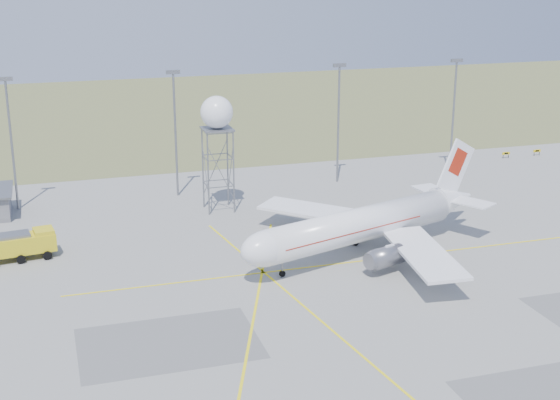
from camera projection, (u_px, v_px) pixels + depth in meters
name	position (u px, v px, depth m)	size (l,w,h in m)	color
ground	(415.00, 387.00, 70.60)	(400.00, 400.00, 0.00)	#989893
grass_strip	(166.00, 112.00, 198.37)	(400.00, 120.00, 0.03)	olive
mast_a	(11.00, 133.00, 117.39)	(2.20, 0.50, 20.50)	slate
mast_b	(175.00, 123.00, 124.45)	(2.20, 0.50, 20.50)	slate
mast_c	(339.00, 113.00, 132.36)	(2.20, 0.50, 20.50)	slate
mast_d	(454.00, 106.00, 138.58)	(2.20, 0.50, 20.50)	slate
taxi_sign_near	(506.00, 154.00, 151.76)	(1.60, 0.17, 1.20)	black
taxi_sign_far	(537.00, 151.00, 153.74)	(1.60, 0.17, 1.20)	black
airliner_main	(363.00, 225.00, 101.10)	(38.46, 36.31, 13.39)	white
radar_tower	(218.00, 147.00, 117.67)	(4.90, 4.90, 17.74)	slate
fire_truck	(20.00, 246.00, 100.22)	(9.58, 4.70, 3.70)	gold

